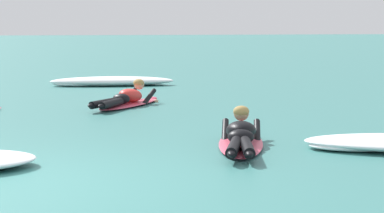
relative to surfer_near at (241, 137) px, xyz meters
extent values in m
plane|color=#387A75|center=(-2.61, 8.12, -0.13)|extent=(120.00, 120.00, 0.00)
ellipsoid|color=#E54C66|center=(0.02, 0.10, -0.10)|extent=(1.07, 2.38, 0.07)
ellipsoid|color=#E54C66|center=(0.26, 1.18, -0.09)|extent=(0.25, 0.24, 0.06)
ellipsoid|color=black|center=(0.03, 0.15, 0.07)|extent=(0.53, 0.71, 0.34)
ellipsoid|color=black|center=(-0.05, -0.21, 0.04)|extent=(0.39, 0.35, 0.20)
cylinder|color=black|center=(-0.26, -0.78, 0.01)|extent=(0.38, 0.91, 0.14)
ellipsoid|color=black|center=(-0.38, -1.22, 0.01)|extent=(0.15, 0.24, 0.08)
cylinder|color=black|center=(-0.10, -0.82, 0.01)|extent=(0.28, 0.91, 0.14)
ellipsoid|color=black|center=(-0.18, -1.26, 0.01)|extent=(0.15, 0.24, 0.08)
cylinder|color=black|center=(-0.10, 0.54, -0.01)|extent=(0.21, 0.58, 0.33)
sphere|color=tan|center=(-0.02, 0.91, -0.11)|extent=(0.09, 0.09, 0.09)
cylinder|color=black|center=(0.32, 0.43, -0.01)|extent=(0.21, 0.58, 0.33)
sphere|color=tan|center=(0.40, 0.78, -0.11)|extent=(0.09, 0.09, 0.09)
sphere|color=tan|center=(0.12, 0.52, 0.25)|extent=(0.21, 0.21, 0.21)
ellipsoid|color=#AD894C|center=(0.11, 0.50, 0.28)|extent=(0.26, 0.24, 0.16)
ellipsoid|color=#E54C66|center=(-1.12, 4.99, -0.10)|extent=(1.60, 2.20, 0.07)
ellipsoid|color=#E54C66|center=(-0.57, 5.91, -0.09)|extent=(0.27, 0.27, 0.06)
ellipsoid|color=red|center=(-1.09, 5.04, 0.07)|extent=(0.68, 0.77, 0.35)
ellipsoid|color=black|center=(-1.29, 4.70, 0.04)|extent=(0.44, 0.41, 0.20)
cylinder|color=black|center=(-1.64, 4.27, 0.01)|extent=(0.57, 0.75, 0.14)
ellipsoid|color=black|center=(-1.86, 3.93, 0.01)|extent=(0.20, 0.24, 0.08)
cylinder|color=black|center=(-1.50, 4.19, 0.01)|extent=(0.49, 0.78, 0.14)
ellipsoid|color=black|center=(-1.68, 3.83, 0.01)|extent=(0.20, 0.24, 0.08)
cylinder|color=black|center=(-1.09, 5.46, -0.01)|extent=(0.38, 0.57, 0.35)
sphere|color=tan|center=(-0.90, 5.80, -0.11)|extent=(0.09, 0.09, 0.09)
cylinder|color=black|center=(-0.73, 5.22, -0.01)|extent=(0.38, 0.57, 0.35)
sphere|color=tan|center=(-0.54, 5.54, -0.11)|extent=(0.09, 0.09, 0.09)
sphere|color=tan|center=(-0.89, 5.37, 0.25)|extent=(0.21, 0.21, 0.21)
ellipsoid|color=#AD894C|center=(-0.90, 5.35, 0.28)|extent=(0.29, 0.28, 0.16)
ellipsoid|color=white|center=(1.34, -0.44, -0.08)|extent=(1.19, 0.87, 0.11)
ellipsoid|color=white|center=(-1.23, 9.47, -0.01)|extent=(3.12, 0.92, 0.24)
ellipsoid|color=white|center=(-0.46, 9.57, -0.05)|extent=(1.18, 0.68, 0.17)
ellipsoid|color=white|center=(-2.16, 9.42, -0.07)|extent=(1.16, 0.57, 0.13)
camera|label=1|loc=(-2.13, -9.68, 1.55)|focal=71.36mm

